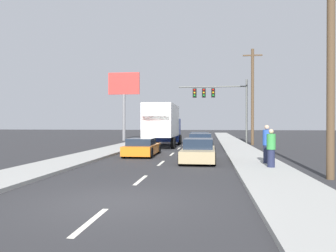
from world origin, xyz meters
TOP-DOWN VIEW (x-y plane):
  - ground_plane at (0.00, 25.00)m, footprint 140.00×140.00m
  - sidewalk_right at (4.78, 20.00)m, footprint 2.46×80.00m
  - sidewalk_left at (-4.78, 20.00)m, footprint 2.46×80.00m
  - lane_markings at (0.00, 20.84)m, footprint 0.14×57.00m
  - box_truck at (-1.53, 20.01)m, footprint 2.59×8.08m
  - car_orange at (-1.76, 12.06)m, footprint 1.86×4.28m
  - car_black at (1.55, 22.51)m, footprint 1.97×4.51m
  - car_silver at (1.81, 16.39)m, footprint 1.93×4.26m
  - car_tan at (1.88, 9.33)m, footprint 1.84×4.67m
  - traffic_signal_mast at (3.07, 26.96)m, footprint 7.28×0.69m
  - utility_pole_near at (6.81, 4.34)m, footprint 1.80×0.28m
  - utility_pole_mid at (6.50, 23.32)m, footprint 1.80×0.28m
  - roadside_billboard at (-7.66, 29.80)m, footprint 3.78×0.36m
  - pedestrian_near_corner at (5.10, 6.41)m, footprint 0.38×0.38m
  - pedestrian_mid_block at (5.17, 7.88)m, footprint 0.38×0.38m

SIDE VIEW (x-z plane):
  - ground_plane at x=0.00m, z-range 0.00..0.00m
  - lane_markings at x=0.00m, z-range 0.00..0.01m
  - sidewalk_right at x=4.78m, z-range 0.00..0.14m
  - sidewalk_left at x=-4.78m, z-range 0.00..0.14m
  - car_orange at x=-1.76m, z-range -0.03..1.08m
  - car_tan at x=1.88m, z-range -0.07..1.16m
  - car_black at x=1.55m, z-range -0.06..1.16m
  - car_silver at x=1.81m, z-range -0.06..1.22m
  - pedestrian_near_corner at x=5.10m, z-range 0.14..1.79m
  - pedestrian_mid_block at x=5.17m, z-range 0.14..1.97m
  - box_truck at x=-1.53m, z-range 0.24..3.88m
  - utility_pole_mid at x=6.50m, z-range 0.14..9.19m
  - traffic_signal_mast at x=3.07m, z-range 1.58..8.27m
  - utility_pole_near at x=6.81m, z-range 0.14..10.49m
  - roadside_billboard at x=-7.66m, z-range 1.67..9.78m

